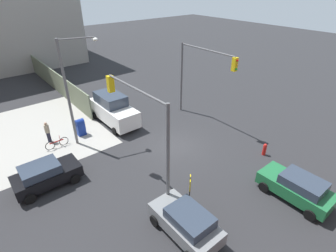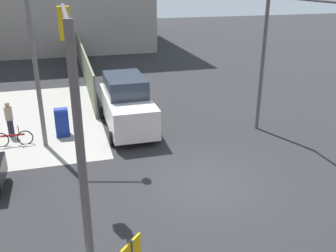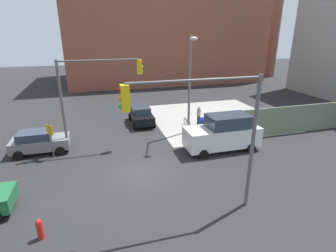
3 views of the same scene
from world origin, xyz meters
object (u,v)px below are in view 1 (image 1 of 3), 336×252
at_px(street_lamp_corner, 72,86).
at_px(coupe_black, 46,175).
at_px(mailbox_blue, 80,127).
at_px(fire_hydrant, 265,149).
at_px(traffic_signal_se_corner, 201,69).
at_px(sedan_gray, 186,222).
at_px(sedan_green, 297,187).
at_px(traffic_signal_nw_corner, 142,121).
at_px(van_white_delivery, 113,109).
at_px(pedestrian_crossing, 48,132).
at_px(bicycle_leaning_on_fence, 57,143).

xyz_separation_m(street_lamp_corner, coupe_black, (-3.39, 3.69, -3.86)).
distance_m(mailbox_blue, fire_hydrant, 14.50).
bearing_deg(traffic_signal_se_corner, fire_hydrant, 177.60).
distance_m(street_lamp_corner, sedan_gray, 12.14).
relative_size(street_lamp_corner, fire_hydrant, 8.51).
xyz_separation_m(street_lamp_corner, mailbox_blue, (1.10, -0.44, -3.94)).
bearing_deg(sedan_green, coupe_black, 46.44).
bearing_deg(street_lamp_corner, traffic_signal_nw_corner, -172.71).
bearing_deg(traffic_signal_nw_corner, street_lamp_corner, 7.29).
bearing_deg(van_white_delivery, pedestrian_crossing, 85.93).
relative_size(street_lamp_corner, pedestrian_crossing, 4.59).
bearing_deg(traffic_signal_nw_corner, traffic_signal_se_corner, -63.73).
relative_size(sedan_green, sedan_gray, 1.06).
height_order(fire_hydrant, pedestrian_crossing, pedestrian_crossing).
distance_m(coupe_black, bicycle_leaning_on_fence, 4.37).
height_order(sedan_gray, van_white_delivery, van_white_delivery).
bearing_deg(coupe_black, sedan_green, -133.56).
distance_m(street_lamp_corner, van_white_delivery, 5.17).
bearing_deg(pedestrian_crossing, sedan_green, 57.13).
height_order(sedan_green, van_white_delivery, van_white_delivery).
bearing_deg(pedestrian_crossing, fire_hydrant, 70.99).
bearing_deg(traffic_signal_se_corner, mailbox_blue, 66.94).
distance_m(traffic_signal_se_corner, sedan_green, 11.78).
bearing_deg(sedan_gray, traffic_signal_se_corner, -47.68).
xyz_separation_m(fire_hydrant, sedan_gray, (-1.39, 9.09, 0.36)).
height_order(mailbox_blue, pedestrian_crossing, pedestrian_crossing).
distance_m(traffic_signal_nw_corner, traffic_signal_se_corner, 10.04).
xyz_separation_m(traffic_signal_nw_corner, fire_hydrant, (-2.71, -8.70, -4.16)).
bearing_deg(street_lamp_corner, sedan_green, -152.36).
bearing_deg(fire_hydrant, pedestrian_crossing, 44.51).
bearing_deg(van_white_delivery, traffic_signal_se_corner, -123.98).
height_order(traffic_signal_se_corner, street_lamp_corner, street_lamp_corner).
bearing_deg(bicycle_leaning_on_fence, coupe_black, 153.52).
distance_m(mailbox_blue, sedan_green, 16.30).
xyz_separation_m(mailbox_blue, van_white_delivery, (0.20, -3.20, 0.52)).
xyz_separation_m(mailbox_blue, coupe_black, (-4.49, 4.13, 0.08)).
xyz_separation_m(coupe_black, sedan_green, (-10.35, -10.88, 0.00)).
xyz_separation_m(street_lamp_corner, van_white_delivery, (1.30, -3.64, -3.42)).
height_order(traffic_signal_nw_corner, fire_hydrant, traffic_signal_nw_corner).
height_order(fire_hydrant, sedan_green, sedan_green).
xyz_separation_m(fire_hydrant, bicycle_leaning_on_fence, (10.60, 11.40, -0.14)).
distance_m(sedan_gray, van_white_delivery, 13.17).
height_order(coupe_black, sedan_green, same).
height_order(mailbox_blue, sedan_gray, sedan_gray).
height_order(fire_hydrant, bicycle_leaning_on_fence, bicycle_leaning_on_fence).
relative_size(street_lamp_corner, mailbox_blue, 5.59).
xyz_separation_m(mailbox_blue, pedestrian_crossing, (0.60, 2.40, 0.15)).
distance_m(traffic_signal_se_corner, van_white_delivery, 8.32).
bearing_deg(mailbox_blue, fire_hydrant, -140.60).
height_order(mailbox_blue, bicycle_leaning_on_fence, mailbox_blue).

